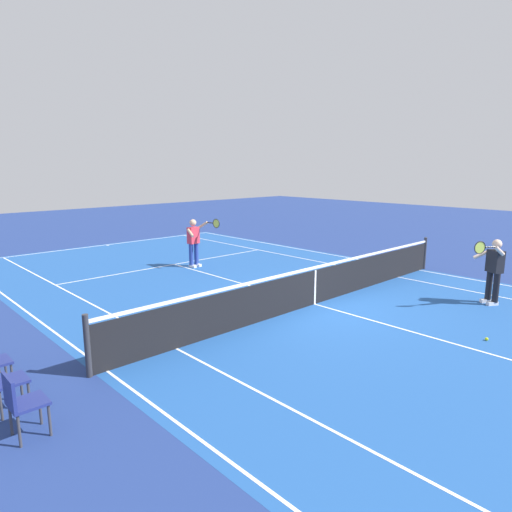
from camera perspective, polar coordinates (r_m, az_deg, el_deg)
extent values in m
plane|color=navy|center=(11.43, 7.45, -6.12)|extent=(60.00, 60.00, 0.00)
cube|color=#1E4C93|center=(11.43, 7.45, -6.11)|extent=(24.20, 11.40, 0.00)
cube|color=white|center=(20.88, -18.64, 1.36)|extent=(0.05, 11.00, 0.01)
cube|color=white|center=(15.94, 20.13, -1.70)|extent=(23.80, 0.05, 0.01)
cube|color=white|center=(8.23, -18.51, -13.75)|extent=(23.80, 0.05, 0.01)
cube|color=white|center=(14.74, 17.68, -2.57)|extent=(23.80, 0.05, 0.01)
cube|color=white|center=(8.83, -10.15, -11.55)|extent=(23.80, 0.05, 0.01)
cube|color=white|center=(16.11, -10.39, -1.05)|extent=(0.05, 8.22, 0.01)
cube|color=white|center=(11.43, 7.45, -6.10)|extent=(12.80, 0.05, 0.01)
cube|color=white|center=(20.74, -18.46, 1.31)|extent=(0.30, 0.05, 0.01)
cylinder|color=#2D2D33|center=(16.10, 20.75, 0.33)|extent=(0.10, 0.10, 1.08)
cylinder|color=#2D2D33|center=(7.92, -20.75, -10.71)|extent=(0.10, 0.10, 1.08)
cube|color=black|center=(11.31, 7.50, -3.98)|extent=(0.02, 11.60, 0.88)
cube|color=white|center=(11.18, 7.57, -1.47)|extent=(0.04, 11.60, 0.06)
cube|color=white|center=(11.31, 7.50, -3.98)|extent=(0.04, 0.06, 0.88)
cylinder|color=navy|center=(15.48, -8.29, 0.20)|extent=(0.15, 0.15, 0.74)
cube|color=white|center=(15.52, -8.09, -1.29)|extent=(0.29, 0.14, 0.09)
cylinder|color=navy|center=(15.64, -7.63, 0.33)|extent=(0.15, 0.15, 0.74)
cube|color=white|center=(15.68, -7.45, -1.15)|extent=(0.29, 0.14, 0.09)
cube|color=#E03342|center=(15.45, -8.02, 2.63)|extent=(0.29, 0.41, 0.56)
sphere|color=#DBAA84|center=(15.39, -8.07, 4.23)|extent=(0.23, 0.23, 0.23)
cylinder|color=#DBAA84|center=(15.12, -8.37, 2.93)|extent=(0.42, 0.17, 0.26)
cylinder|color=#DBAA84|center=(15.46, -6.85, 3.91)|extent=(0.41, 0.26, 0.30)
cylinder|color=#232326|center=(15.27, -5.88, 4.25)|extent=(0.28, 0.07, 0.04)
torus|color=#232326|center=(15.06, -5.10, 4.17)|extent=(0.31, 0.06, 0.31)
cylinder|color=#C6D84C|center=(15.06, -5.10, 4.17)|extent=(0.27, 0.04, 0.27)
cylinder|color=black|center=(12.82, 27.62, -3.33)|extent=(0.15, 0.15, 0.74)
cube|color=white|center=(12.88, 27.26, -5.10)|extent=(0.23, 0.30, 0.09)
cylinder|color=black|center=(12.65, 28.33, -3.59)|extent=(0.15, 0.15, 0.74)
cube|color=white|center=(12.71, 27.96, -5.38)|extent=(0.23, 0.30, 0.09)
cube|color=black|center=(12.60, 28.25, -0.59)|extent=(0.45, 0.40, 0.56)
sphere|color=beige|center=(12.53, 28.44, 1.35)|extent=(0.23, 0.23, 0.23)
cylinder|color=beige|center=(12.67, 26.88, 0.19)|extent=(0.37, 0.34, 0.26)
cylinder|color=beige|center=(12.22, 28.65, 0.61)|extent=(0.17, 0.43, 0.30)
cylinder|color=#232326|center=(11.95, 27.77, 1.02)|extent=(0.17, 0.26, 0.04)
torus|color=#232326|center=(11.76, 26.70, 0.97)|extent=(0.18, 0.28, 0.31)
cylinder|color=#C6D84C|center=(11.76, 26.70, 0.97)|extent=(0.14, 0.24, 0.27)
sphere|color=#CCE01E|center=(10.16, 27.39, -9.40)|extent=(0.07, 0.07, 0.07)
cylinder|color=#38383D|center=(6.96, -25.87, -17.20)|extent=(0.04, 0.04, 0.44)
cylinder|color=#38383D|center=(6.65, -24.87, -18.48)|extent=(0.04, 0.04, 0.44)
cylinder|color=#38383D|center=(6.88, -28.86, -17.81)|extent=(0.04, 0.04, 0.44)
cylinder|color=#38383D|center=(6.57, -28.01, -19.16)|extent=(0.04, 0.04, 0.44)
cube|color=navy|center=(6.65, -27.09, -16.34)|extent=(0.44, 0.44, 0.04)
cube|color=navy|center=(6.52, -29.01, -14.97)|extent=(0.44, 0.04, 0.40)
cylinder|color=#38383D|center=(7.67, -27.79, -14.65)|extent=(0.04, 0.04, 0.44)
cylinder|color=#38383D|center=(7.35, -26.99, -15.71)|extent=(0.04, 0.04, 0.44)
cylinder|color=#38383D|center=(7.28, -29.81, -16.26)|extent=(0.04, 0.04, 0.44)
cube|color=navy|center=(7.37, -28.95, -13.76)|extent=(0.44, 0.44, 0.04)
cylinder|color=#38383D|center=(8.40, -29.34, -12.52)|extent=(0.04, 0.04, 0.44)
cylinder|color=#38383D|center=(8.08, -28.70, -13.41)|extent=(0.04, 0.04, 0.44)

